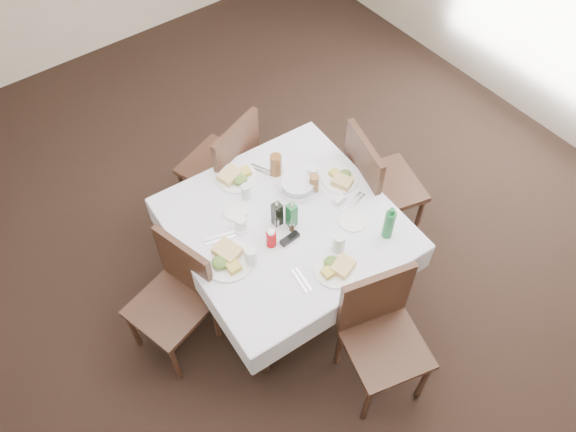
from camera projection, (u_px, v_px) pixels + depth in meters
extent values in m
plane|color=black|center=(280.00, 283.00, 4.23)|extent=(7.00, 7.00, 0.00)
cylinder|color=black|center=(264.00, 346.00, 3.54)|extent=(0.06, 0.06, 0.72)
cylinder|color=black|center=(191.00, 240.00, 4.04)|extent=(0.06, 0.06, 0.72)
cylinder|color=black|center=(385.00, 272.00, 3.87)|extent=(0.06, 0.06, 0.72)
cylinder|color=black|center=(304.00, 183.00, 4.37)|extent=(0.06, 0.06, 0.72)
cube|color=black|center=(286.00, 224.00, 3.66)|extent=(1.30, 1.30, 0.03)
cube|color=white|center=(286.00, 222.00, 3.64)|extent=(1.43, 1.43, 0.01)
cube|color=white|center=(234.00, 169.00, 4.07)|extent=(1.35, 0.09, 0.22)
cube|color=white|center=(347.00, 308.00, 3.38)|extent=(1.35, 0.09, 0.22)
cube|color=white|center=(366.00, 189.00, 3.96)|extent=(0.09, 1.35, 0.22)
cube|color=white|center=(195.00, 281.00, 3.50)|extent=(0.09, 1.35, 0.22)
cube|color=black|center=(217.00, 166.00, 4.31)|extent=(0.61, 0.61, 0.04)
cube|color=black|center=(237.00, 153.00, 4.03)|extent=(0.47, 0.20, 0.52)
cylinder|color=black|center=(216.00, 160.00, 4.67)|extent=(0.04, 0.04, 0.49)
cylinder|color=black|center=(256.00, 181.00, 4.53)|extent=(0.04, 0.04, 0.49)
cylinder|color=black|center=(184.00, 192.00, 4.46)|extent=(0.04, 0.04, 0.49)
cylinder|color=black|center=(225.00, 215.00, 4.32)|extent=(0.04, 0.04, 0.49)
cube|color=black|center=(386.00, 348.00, 3.41)|extent=(0.57, 0.57, 0.04)
cube|color=black|center=(375.00, 299.00, 3.33)|extent=(0.46, 0.16, 0.51)
cylinder|color=black|center=(367.00, 404.00, 3.44)|extent=(0.04, 0.04, 0.48)
cylinder|color=black|center=(339.00, 347.00, 3.66)|extent=(0.04, 0.04, 0.48)
cylinder|color=black|center=(424.00, 380.00, 3.53)|extent=(0.04, 0.04, 0.48)
cylinder|color=black|center=(393.00, 326.00, 3.76)|extent=(0.04, 0.04, 0.48)
cube|color=black|center=(385.00, 186.00, 4.17)|extent=(0.60, 0.60, 0.04)
cube|color=black|center=(362.00, 170.00, 3.91)|extent=(0.17, 0.48, 0.53)
cylinder|color=black|center=(418.00, 219.00, 4.29)|extent=(0.04, 0.04, 0.50)
cylinder|color=black|center=(369.00, 235.00, 4.20)|extent=(0.04, 0.04, 0.50)
cylinder|color=black|center=(392.00, 180.00, 4.53)|extent=(0.04, 0.04, 0.50)
cylinder|color=black|center=(345.00, 195.00, 4.44)|extent=(0.04, 0.04, 0.50)
cube|color=black|center=(169.00, 308.00, 3.59)|extent=(0.55, 0.55, 0.04)
cube|color=black|center=(186.00, 266.00, 3.50)|extent=(0.16, 0.44, 0.49)
cylinder|color=black|center=(134.00, 329.00, 3.75)|extent=(0.04, 0.04, 0.46)
cylinder|color=black|center=(174.00, 289.00, 3.94)|extent=(0.04, 0.04, 0.46)
cylinder|color=black|center=(175.00, 363.00, 3.61)|extent=(0.04, 0.04, 0.46)
cylinder|color=black|center=(215.00, 320.00, 3.80)|extent=(0.04, 0.04, 0.46)
cylinder|color=white|center=(237.00, 178.00, 3.86)|extent=(0.28, 0.28, 0.01)
cube|color=tan|center=(230.00, 175.00, 3.83)|extent=(0.17, 0.15, 0.05)
cube|color=gold|center=(244.00, 172.00, 3.85)|extent=(0.10, 0.08, 0.04)
ellipsoid|color=#315A12|center=(240.00, 179.00, 3.81)|extent=(0.10, 0.09, 0.05)
cylinder|color=white|center=(336.00, 270.00, 3.40)|extent=(0.27, 0.27, 0.01)
cube|color=tan|center=(343.00, 266.00, 3.38)|extent=(0.17, 0.15, 0.04)
cube|color=gold|center=(329.00, 272.00, 3.37)|extent=(0.09, 0.07, 0.03)
ellipsoid|color=#315A12|center=(331.00, 262.00, 3.40)|extent=(0.10, 0.09, 0.04)
cylinder|color=white|center=(340.00, 180.00, 3.85)|extent=(0.25, 0.25, 0.01)
cube|color=tan|center=(342.00, 182.00, 3.80)|extent=(0.15, 0.16, 0.04)
cube|color=gold|center=(336.00, 174.00, 3.85)|extent=(0.07, 0.09, 0.03)
ellipsoid|color=#315A12|center=(345.00, 174.00, 3.84)|extent=(0.09, 0.08, 0.04)
cylinder|color=white|center=(228.00, 261.00, 3.44)|extent=(0.31, 0.31, 0.02)
cube|color=tan|center=(227.00, 251.00, 3.44)|extent=(0.16, 0.19, 0.05)
cube|color=gold|center=(233.00, 265.00, 3.39)|extent=(0.09, 0.11, 0.04)
ellipsoid|color=#315A12|center=(220.00, 262.00, 3.40)|extent=(0.11, 0.10, 0.05)
cylinder|color=white|center=(236.00, 211.00, 3.68)|extent=(0.17, 0.17, 0.01)
cylinder|color=white|center=(353.00, 221.00, 3.63)|extent=(0.18, 0.18, 0.01)
cylinder|color=silver|center=(246.00, 192.00, 3.71)|extent=(0.06, 0.06, 0.12)
cylinder|color=silver|center=(339.00, 243.00, 3.44)|extent=(0.08, 0.08, 0.15)
cylinder|color=silver|center=(313.00, 174.00, 3.80)|extent=(0.07, 0.07, 0.12)
cylinder|color=silver|center=(251.00, 256.00, 3.39)|extent=(0.07, 0.07, 0.14)
cylinder|color=brown|center=(276.00, 165.00, 3.83)|extent=(0.08, 0.08, 0.17)
cylinder|color=brown|center=(314.00, 183.00, 3.75)|extent=(0.07, 0.07, 0.14)
cylinder|color=silver|center=(298.00, 187.00, 3.78)|extent=(0.25, 0.25, 0.05)
cylinder|color=white|center=(298.00, 184.00, 3.76)|extent=(0.22, 0.22, 0.05)
cube|color=black|center=(277.00, 214.00, 3.55)|extent=(0.06, 0.06, 0.19)
cone|color=silver|center=(277.00, 202.00, 3.46)|extent=(0.03, 0.03, 0.05)
cube|color=#15652D|center=(292.00, 215.00, 3.55)|extent=(0.06, 0.06, 0.19)
cone|color=silver|center=(292.00, 203.00, 3.45)|extent=(0.03, 0.03, 0.05)
cylinder|color=#A80306|center=(271.00, 239.00, 3.48)|extent=(0.06, 0.06, 0.12)
cylinder|color=white|center=(271.00, 232.00, 3.42)|extent=(0.05, 0.05, 0.02)
cylinder|color=white|center=(277.00, 223.00, 3.59)|extent=(0.03, 0.03, 0.06)
cylinder|color=silver|center=(277.00, 220.00, 3.56)|extent=(0.03, 0.03, 0.01)
cylinder|color=#3A2916|center=(292.00, 227.00, 3.57)|extent=(0.03, 0.03, 0.06)
cylinder|color=silver|center=(292.00, 224.00, 3.54)|extent=(0.03, 0.03, 0.01)
cylinder|color=white|center=(241.00, 227.00, 3.60)|extent=(0.12, 0.12, 0.01)
cylinder|color=white|center=(241.00, 223.00, 3.57)|extent=(0.08, 0.08, 0.08)
cylinder|color=black|center=(241.00, 220.00, 3.55)|extent=(0.06, 0.06, 0.01)
torus|color=white|center=(245.00, 217.00, 3.59)|extent=(0.05, 0.03, 0.05)
cube|color=black|center=(290.00, 238.00, 3.54)|extent=(0.14, 0.05, 0.03)
cylinder|color=#15652D|center=(389.00, 224.00, 3.48)|extent=(0.07, 0.07, 0.22)
cylinder|color=#15652D|center=(392.00, 211.00, 3.38)|extent=(0.03, 0.03, 0.04)
cube|color=white|center=(339.00, 200.00, 3.72)|extent=(0.09, 0.05, 0.04)
cube|color=pink|center=(339.00, 199.00, 3.71)|extent=(0.07, 0.04, 0.02)
cube|color=silver|center=(261.00, 171.00, 3.90)|extent=(0.09, 0.18, 0.01)
cube|color=silver|center=(263.00, 169.00, 3.91)|extent=(0.09, 0.18, 0.01)
cube|color=silver|center=(304.00, 279.00, 3.36)|extent=(0.04, 0.18, 0.01)
cube|color=silver|center=(300.00, 281.00, 3.36)|extent=(0.04, 0.18, 0.01)
cube|color=silver|center=(356.00, 203.00, 3.72)|extent=(0.20, 0.07, 0.01)
cube|color=silver|center=(352.00, 201.00, 3.73)|extent=(0.20, 0.07, 0.01)
cube|color=silver|center=(219.00, 236.00, 3.56)|extent=(0.20, 0.08, 0.01)
cube|color=silver|center=(221.00, 240.00, 3.54)|extent=(0.20, 0.08, 0.01)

